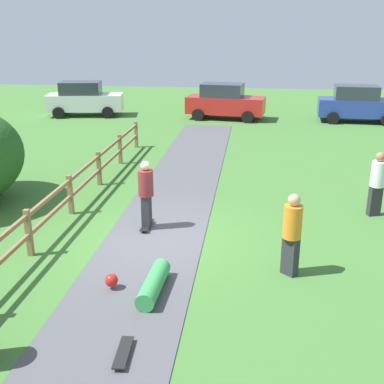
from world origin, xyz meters
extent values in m
plane|color=#427533|center=(0.00, 0.00, 0.00)|extent=(60.00, 60.00, 0.00)
cube|color=#515156|center=(0.00, 0.00, 0.01)|extent=(2.40, 28.00, 0.02)
cube|color=olive|center=(-2.60, -1.29, 0.55)|extent=(0.12, 0.12, 1.10)
cube|color=olive|center=(-2.60, 1.29, 0.55)|extent=(0.12, 0.12, 1.10)
cube|color=olive|center=(-2.60, 3.86, 0.55)|extent=(0.12, 0.12, 1.10)
cube|color=olive|center=(-2.60, 6.43, 0.55)|extent=(0.12, 0.12, 1.10)
cube|color=olive|center=(-2.60, 9.00, 0.55)|extent=(0.12, 0.12, 1.10)
cube|color=olive|center=(-2.60, 0.00, 0.50)|extent=(0.08, 18.00, 0.09)
cube|color=olive|center=(-2.60, 0.00, 0.95)|extent=(0.08, 18.00, 0.09)
cube|color=black|center=(-0.32, 0.53, 0.09)|extent=(0.22, 0.81, 0.02)
cylinder|color=silver|center=(-0.38, 0.81, 0.05)|extent=(0.03, 0.06, 0.06)
cylinder|color=silver|center=(-0.23, 0.81, 0.05)|extent=(0.03, 0.06, 0.06)
cylinder|color=silver|center=(-0.40, 0.25, 0.05)|extent=(0.03, 0.06, 0.06)
cylinder|color=silver|center=(-0.25, 0.25, 0.05)|extent=(0.03, 0.06, 0.06)
cube|color=#2D2D33|center=(-0.32, 0.53, 0.50)|extent=(0.21, 0.33, 0.79)
cylinder|color=maroon|center=(-0.32, 0.53, 1.22)|extent=(0.39, 0.39, 0.66)
sphere|color=beige|center=(-0.32, 0.53, 1.67)|extent=(0.24, 0.24, 0.24)
cylinder|color=green|center=(0.48, -2.55, 0.20)|extent=(0.42, 1.47, 0.36)
sphere|color=red|center=(-0.37, -2.52, 0.20)|extent=(0.26, 0.26, 0.26)
cube|color=black|center=(0.39, -4.50, 0.09)|extent=(0.25, 0.81, 0.02)
cylinder|color=silver|center=(0.30, -4.23, 0.05)|extent=(0.03, 0.06, 0.06)
cylinder|color=silver|center=(0.45, -4.22, 0.05)|extent=(0.03, 0.06, 0.06)
cylinder|color=silver|center=(0.33, -4.79, 0.05)|extent=(0.03, 0.06, 0.06)
cylinder|color=silver|center=(0.48, -4.78, 0.05)|extent=(0.03, 0.06, 0.06)
cube|color=#2D2D33|center=(3.14, -1.45, 0.42)|extent=(0.37, 0.36, 0.83)
cylinder|color=orange|center=(3.14, -1.45, 1.18)|extent=(0.54, 0.54, 0.69)
sphere|color=tan|center=(3.14, -1.45, 1.65)|extent=(0.25, 0.25, 0.25)
cube|color=#2D2D33|center=(5.63, 2.20, 0.42)|extent=(0.36, 0.28, 0.83)
cylinder|color=white|center=(5.63, 2.20, 1.18)|extent=(0.47, 0.47, 0.69)
sphere|color=#9E704C|center=(5.63, 2.20, 1.65)|extent=(0.25, 0.25, 0.25)
cube|color=silver|center=(-7.23, 16.04, 0.77)|extent=(4.43, 2.38, 0.90)
cube|color=#2D333D|center=(-7.42, 16.01, 1.57)|extent=(2.43, 1.91, 0.70)
cylinder|color=black|center=(-6.04, 17.13, 0.32)|extent=(0.67, 0.34, 0.64)
cylinder|color=black|center=(-5.75, 15.40, 0.32)|extent=(0.67, 0.34, 0.64)
cylinder|color=black|center=(-8.70, 16.68, 0.32)|extent=(0.67, 0.34, 0.64)
cylinder|color=black|center=(-8.41, 14.95, 0.32)|extent=(0.67, 0.34, 0.64)
cube|color=#283D99|center=(7.83, 16.04, 0.77)|extent=(4.31, 2.00, 0.90)
cube|color=#2D333D|center=(7.63, 16.05, 1.57)|extent=(2.31, 1.71, 0.70)
cylinder|color=black|center=(9.24, 16.82, 0.32)|extent=(0.66, 0.29, 0.64)
cylinder|color=black|center=(6.55, 17.01, 0.32)|extent=(0.66, 0.29, 0.64)
cylinder|color=black|center=(6.42, 15.26, 0.32)|extent=(0.66, 0.29, 0.64)
cube|color=red|center=(0.76, 16.04, 0.77)|extent=(4.38, 2.20, 0.90)
cube|color=#2D333D|center=(0.56, 16.06, 1.57)|extent=(2.38, 1.82, 0.70)
cylinder|color=black|center=(2.20, 16.75, 0.32)|extent=(0.66, 0.32, 0.64)
cylinder|color=black|center=(1.99, 15.00, 0.32)|extent=(0.66, 0.32, 0.64)
cylinder|color=black|center=(-0.48, 17.08, 0.32)|extent=(0.66, 0.32, 0.64)
cylinder|color=black|center=(-0.69, 15.33, 0.32)|extent=(0.66, 0.32, 0.64)
camera|label=1|loc=(2.25, -10.66, 4.94)|focal=45.37mm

